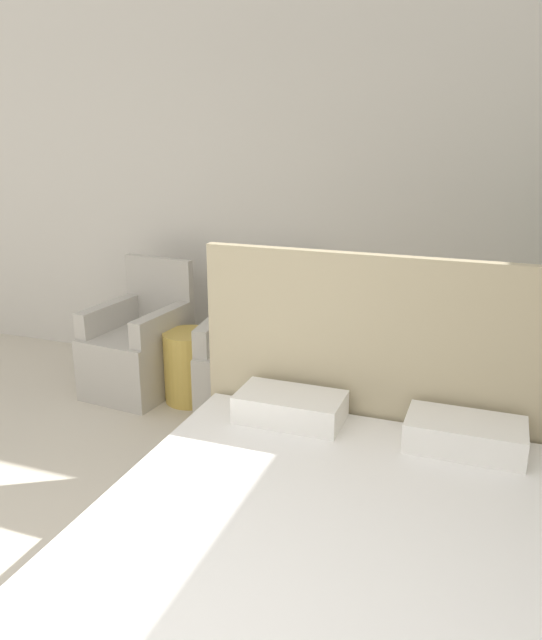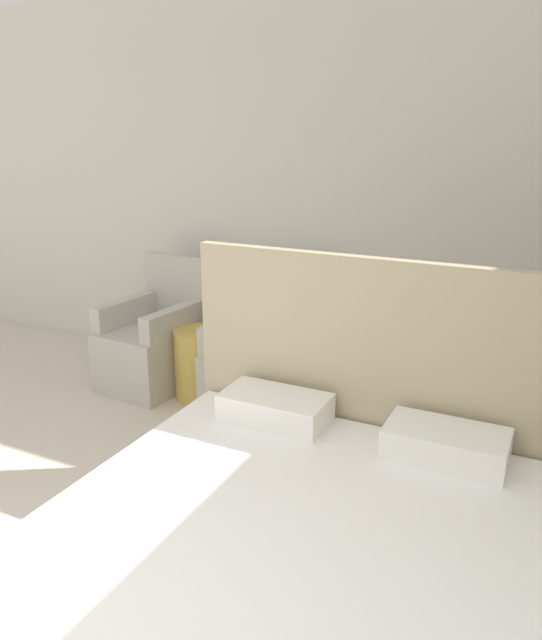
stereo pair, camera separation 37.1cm
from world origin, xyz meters
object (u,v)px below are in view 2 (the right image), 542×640
at_px(armchair_near_window_right, 257,366).
at_px(side_table, 200,364).
at_px(bed, 283,580).
at_px(armchair_near_window_left, 153,347).

relative_size(armchair_near_window_right, side_table, 1.86).
distance_m(bed, armchair_near_window_right, 2.13).
distance_m(bed, armchair_near_window_left, 2.69).
xyz_separation_m(armchair_near_window_left, side_table, (0.44, -0.04, -0.04)).
height_order(bed, side_table, bed).
distance_m(armchair_near_window_left, side_table, 0.45).
bearing_deg(side_table, bed, -49.90).
xyz_separation_m(armchair_near_window_right, side_table, (-0.44, -0.04, -0.04)).
xyz_separation_m(bed, side_table, (-1.51, 1.80, -0.03)).
relative_size(bed, armchair_near_window_right, 2.30).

